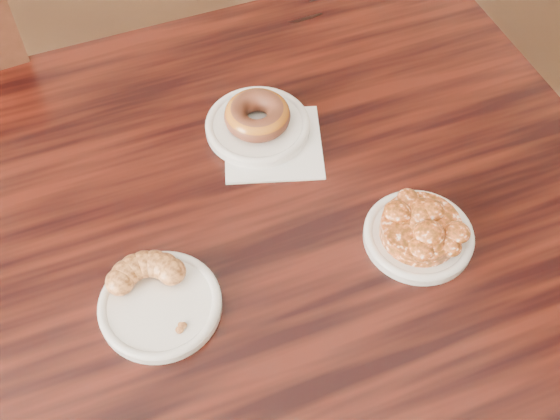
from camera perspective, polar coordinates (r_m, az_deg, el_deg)
cafe_table at (r=1.27m, az=0.53°, el=-12.01°), size 1.18×1.18×0.75m
napkin at (r=1.04m, az=-0.58°, el=5.41°), size 0.20×0.20×0.00m
plate_donut at (r=1.06m, az=-1.82°, el=6.83°), size 0.16×0.16×0.01m
plate_cruller at (r=0.90m, az=-9.71°, el=-7.65°), size 0.15×0.15×0.01m
plate_fritter at (r=0.96m, az=11.17°, el=-2.10°), size 0.15×0.15×0.01m
glazed_donut at (r=1.04m, az=-1.86°, el=7.70°), size 0.10×0.10×0.03m
apple_fritter at (r=0.94m, az=11.40°, el=-1.30°), size 0.15×0.15×0.03m
cruller_fragment at (r=0.88m, az=-9.91°, el=-6.94°), size 0.12×0.12×0.03m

